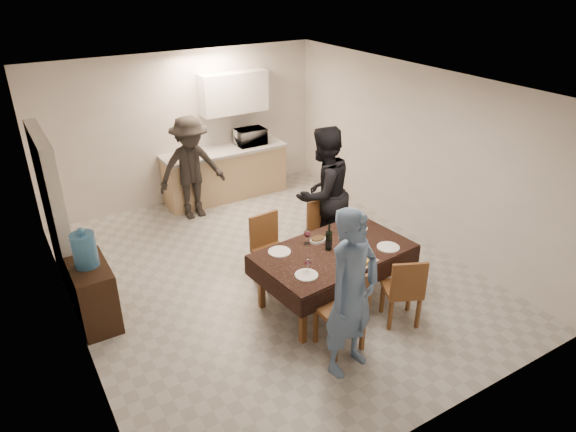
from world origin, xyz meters
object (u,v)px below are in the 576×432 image
microwave (250,137)px  person_far (323,193)px  water_jug (84,250)px  wine_bottle (329,237)px  water_pitcher (360,237)px  person_near (352,294)px  savoury_tart (360,260)px  person_kitchen (191,168)px  console (93,293)px  dining_table (334,252)px

microwave → person_far: 2.58m
water_jug → person_far: size_ratio=0.21×
wine_bottle → water_pitcher: wine_bottle is taller
microwave → water_jug: bearing=36.3°
wine_bottle → person_far: bearing=59.0°
microwave → person_near: (-1.29, -4.67, -0.13)m
wine_bottle → microwave: size_ratio=0.63×
wine_bottle → savoury_tart: (0.15, -0.43, -0.14)m
microwave → person_kitchen: person_kitchen is taller
water_jug → water_pitcher: size_ratio=2.01×
wine_bottle → microwave: (0.79, 3.57, 0.15)m
console → person_near: bearing=-45.8°
dining_table → water_pitcher: bearing=-13.9°
dining_table → person_far: size_ratio=1.03×
console → water_jug: (0.00, -0.00, 0.59)m
microwave → person_kitchen: bearing=18.8°
wine_bottle → person_kitchen: bearing=99.7°
dining_table → savoury_tart: (0.10, -0.38, 0.06)m
console → water_jug: water_jug is taller
savoury_tart → person_kitchen: person_kitchen is taller
dining_table → person_far: 1.21m
water_jug → person_far: 3.21m
person_kitchen → console: bearing=-135.4°
water_jug → person_far: (3.21, -0.07, -0.01)m
water_pitcher → microwave: microwave is taller
person_far → microwave: bearing=-105.5°
dining_table → microwave: bearing=72.7°
dining_table → person_near: person_near is taller
person_near → person_far: bearing=49.2°
water_pitcher → microwave: size_ratio=0.38×
person_kitchen → microwave: bearing=18.8°
wine_bottle → savoury_tart: size_ratio=0.90×
water_pitcher → person_kitchen: bearing=106.1°
water_pitcher → water_jug: bearing=158.7°
microwave → water_pitcher: bearing=83.9°
console → microwave: microwave is taller
console → water_pitcher: size_ratio=4.16×
wine_bottle → person_near: 1.21m
water_pitcher → person_kitchen: (-0.93, 3.22, 0.03)m
water_jug → microwave: 4.22m
savoury_tart → microwave: microwave is taller
water_jug → savoury_tart: (2.76, -1.50, -0.22)m
person_near → person_kitchen: person_near is taller
console → wine_bottle: (2.61, -1.07, 0.52)m
savoury_tart → person_near: bearing=-134.1°
console → water_jug: 0.59m
water_jug → person_kitchen: person_kitchen is taller
savoury_tart → person_near: 0.95m
dining_table → person_kitchen: bearing=94.7°
person_near → person_kitchen: 4.22m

